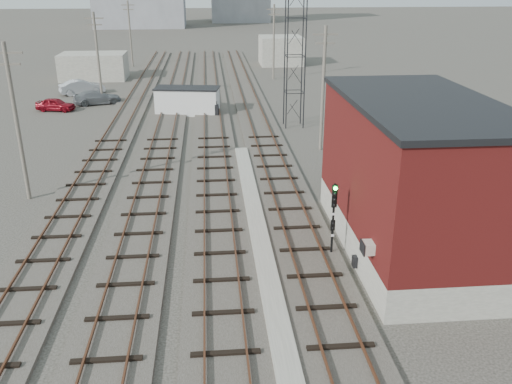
{
  "coord_description": "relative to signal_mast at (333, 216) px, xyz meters",
  "views": [
    {
      "loc": [
        -1.8,
        -10.54,
        12.23
      ],
      "look_at": [
        0.41,
        14.37,
        2.2
      ],
      "focal_mm": 38.0,
      "sensor_mm": 36.0,
      "label": 1
    }
  ],
  "objects": [
    {
      "name": "utility_pole_left_a",
      "position": [
        -16.2,
        8.49,
        2.74
      ],
      "size": [
        1.8,
        0.24,
        9.0
      ],
      "color": "#595147",
      "rests_on": "ground"
    },
    {
      "name": "utility_pole_right_b",
      "position": [
        2.8,
        46.49,
        2.74
      ],
      "size": [
        1.8,
        0.24,
        9.0
      ],
      "color": "#595147",
      "rests_on": "ground"
    },
    {
      "name": "track_mid_right",
      "position": [
        -5.2,
        27.49,
        -1.95
      ],
      "size": [
        3.2,
        90.0,
        0.39
      ],
      "color": "#332D28",
      "rests_on": "ground"
    },
    {
      "name": "shed_left",
      "position": [
        -19.7,
        48.49,
        -0.46
      ],
      "size": [
        8.0,
        5.0,
        3.2
      ],
      "primitive_type": "cube",
      "color": "gray",
      "rests_on": "ground"
    },
    {
      "name": "lattice_tower",
      "position": [
        1.8,
        23.49,
        5.44
      ],
      "size": [
        1.6,
        1.6,
        15.0
      ],
      "color": "black",
      "rests_on": "ground"
    },
    {
      "name": "shed_right",
      "position": [
        5.3,
        58.49,
        -0.06
      ],
      "size": [
        6.0,
        6.0,
        4.0
      ],
      "primitive_type": "cube",
      "color": "gray",
      "rests_on": "ground"
    },
    {
      "name": "utility_pole_left_b",
      "position": [
        -16.2,
        33.49,
        2.74
      ],
      "size": [
        1.8,
        0.24,
        9.0
      ],
      "color": "#595147",
      "rests_on": "ground"
    },
    {
      "name": "brick_building",
      "position": [
        3.8,
        0.48,
        1.57
      ],
      "size": [
        6.54,
        12.2,
        7.22
      ],
      "color": "gray",
      "rests_on": "ground"
    },
    {
      "name": "platform_curb",
      "position": [
        -3.2,
        2.49,
        -1.93
      ],
      "size": [
        0.9,
        28.0,
        0.26
      ],
      "primitive_type": "cube",
      "color": "gray",
      "rests_on": "ground"
    },
    {
      "name": "car_grey",
      "position": [
        -16.79,
        33.8,
        -1.37
      ],
      "size": [
        5.1,
        3.37,
        1.37
      ],
      "primitive_type": "imported",
      "rotation": [
        0.0,
        0.0,
        1.9
      ],
      "color": "slate",
      "rests_on": "ground"
    },
    {
      "name": "switch_stand",
      "position": [
        -4.75,
        27.27,
        -1.4
      ],
      "size": [
        0.38,
        0.38,
        1.39
      ],
      "rotation": [
        0.0,
        0.0,
        -0.21
      ],
      "color": "black",
      "rests_on": "ground"
    },
    {
      "name": "track_left",
      "position": [
        -13.2,
        27.49,
        -1.95
      ],
      "size": [
        3.2,
        90.0,
        0.39
      ],
      "color": "#332D28",
      "rests_on": "ground"
    },
    {
      "name": "signal_mast",
      "position": [
        0.0,
        0.0,
        0.0
      ],
      "size": [
        0.4,
        0.4,
        3.61
      ],
      "color": "gray",
      "rests_on": "ground"
    },
    {
      "name": "site_trailer",
      "position": [
        -7.46,
        28.81,
        -0.79
      ],
      "size": [
        6.31,
        3.55,
        2.51
      ],
      "rotation": [
        0.0,
        0.0,
        -0.17
      ],
      "color": "silver",
      "rests_on": "ground"
    },
    {
      "name": "track_mid_left",
      "position": [
        -9.2,
        27.49,
        -1.95
      ],
      "size": [
        3.2,
        90.0,
        0.39
      ],
      "color": "#332D28",
      "rests_on": "ground"
    },
    {
      "name": "track_right",
      "position": [
        -1.2,
        27.49,
        -1.95
      ],
      "size": [
        3.2,
        90.0,
        0.39
      ],
      "color": "#332D28",
      "rests_on": "ground"
    },
    {
      "name": "utility_pole_right_a",
      "position": [
        2.8,
        16.49,
        2.74
      ],
      "size": [
        1.8,
        0.24,
        9.0
      ],
      "color": "#595147",
      "rests_on": "ground"
    },
    {
      "name": "utility_pole_left_c",
      "position": [
        -16.2,
        58.49,
        2.74
      ],
      "size": [
        1.8,
        0.24,
        9.0
      ],
      "color": "#595147",
      "rests_on": "ground"
    },
    {
      "name": "ground",
      "position": [
        -3.7,
        48.49,
        -2.06
      ],
      "size": [
        320.0,
        320.0,
        0.0
      ],
      "primitive_type": "plane",
      "color": "#282621",
      "rests_on": "ground"
    },
    {
      "name": "car_silver",
      "position": [
        -19.36,
        39.07,
        -1.27
      ],
      "size": [
        5.05,
        3.36,
        1.57
      ],
      "primitive_type": "imported",
      "rotation": [
        0.0,
        0.0,
        1.96
      ],
      "color": "#AAACB2",
      "rests_on": "ground"
    },
    {
      "name": "car_red",
      "position": [
        -20.26,
        31.15,
        -1.43
      ],
      "size": [
        3.92,
        2.26,
        1.25
      ],
      "primitive_type": "imported",
      "rotation": [
        0.0,
        0.0,
        1.35
      ],
      "color": "maroon",
      "rests_on": "ground"
    }
  ]
}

